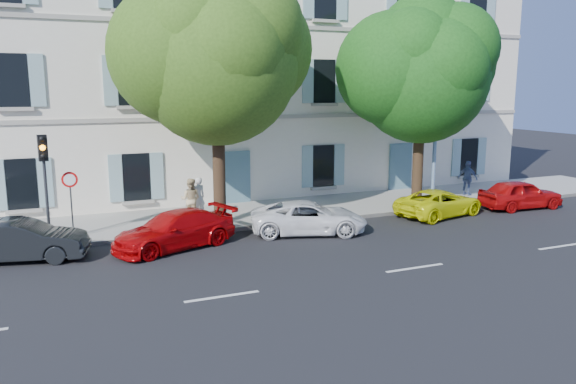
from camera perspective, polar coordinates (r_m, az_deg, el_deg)
name	(u,v)px	position (r m, az deg, el deg)	size (l,w,h in m)	color
ground	(350,236)	(20.66, 6.31, -4.45)	(90.00, 90.00, 0.00)	black
sidewalk	(300,209)	(24.51, 1.25, -1.79)	(36.00, 4.50, 0.15)	#A09E96
kerb	(322,220)	(22.59, 3.50, -2.87)	(36.00, 0.16, 0.16)	#9E998E
building	(255,74)	(29.27, -3.40, 11.91)	(28.00, 7.00, 12.00)	white
car_dark_sedan	(21,241)	(19.38, -25.49, -4.48)	(1.38, 3.95, 1.30)	black
car_red_coupe	(174,230)	(19.25, -11.46, -3.81)	(1.75, 4.30, 1.25)	#AC0407
car_white_coupe	(309,218)	(20.77, 2.13, -2.61)	(1.97, 4.28, 1.19)	white
car_yellow_supercar	(439,203)	(24.36, 15.14, -1.06)	(1.87, 4.06, 1.13)	#E1E609
car_red_hatchback	(520,194)	(26.99, 22.54, -0.20)	(1.54, 3.82, 1.30)	#AA0A0B
tree_left	(217,63)	(21.24, -7.27, 12.83)	(6.06, 6.06, 9.39)	#3A2819
tree_right	(422,77)	(25.02, 13.42, 11.29)	(5.67, 5.67, 8.74)	#3A2819
traffic_light	(44,165)	(20.16, -23.54, 2.49)	(0.32, 0.42, 3.67)	#383A3D
road_sign	(70,191)	(20.68, -21.23, 0.13)	(0.54, 0.13, 2.35)	#383A3D
street_lamp	(439,100)	(25.38, 15.12, 8.98)	(0.43, 1.75, 8.16)	#7293BF
pedestrian_a	(198,197)	(22.88, -9.11, -0.53)	(0.60, 0.39, 1.64)	silver
pedestrian_b	(191,199)	(22.42, -9.87, -0.74)	(0.81, 0.63, 1.67)	tan
pedestrian_c	(468,178)	(28.53, 17.79, 1.35)	(0.99, 0.41, 1.68)	#4F6290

